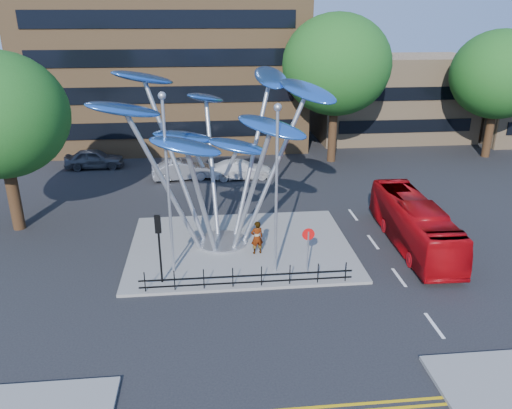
{
  "coord_description": "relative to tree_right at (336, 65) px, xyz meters",
  "views": [
    {
      "loc": [
        -2.66,
        -18.6,
        12.29
      ],
      "look_at": [
        -0.35,
        4.0,
        3.34
      ],
      "focal_mm": 35.0,
      "sensor_mm": 36.0,
      "label": 1
    }
  ],
  "objects": [
    {
      "name": "parked_car_left",
      "position": [
        -19.88,
        0.0,
        -7.24
      ],
      "size": [
        4.72,
        2.03,
        1.59
      ],
      "primitive_type": "imported",
      "rotation": [
        0.0,
        0.0,
        1.6
      ],
      "color": "#47494F",
      "rests_on": "ground"
    },
    {
      "name": "street_lamp_right",
      "position": [
        -7.5,
        -19.0,
        -2.94
      ],
      "size": [
        0.36,
        0.36,
        8.3
      ],
      "color": "#9EA0A5",
      "rests_on": "traffic_island"
    },
    {
      "name": "red_bus",
      "position": [
        0.5,
        -16.59,
        -6.73
      ],
      "size": [
        2.52,
        9.43,
        2.61
      ],
      "primitive_type": "imported",
      "rotation": [
        0.0,
        0.0,
        -0.04
      ],
      "color": "#A9070D",
      "rests_on": "ground"
    },
    {
      "name": "leaf_sculpture",
      "position": [
        -10.07,
        -15.32,
        -1.16
      ],
      "size": [
        12.72,
        9.54,
        9.51
      ],
      "color": "#9EA0A5",
      "rests_on": "traffic_island"
    },
    {
      "name": "street_lamp_left",
      "position": [
        -12.5,
        -18.5,
        -2.68
      ],
      "size": [
        0.36,
        0.36,
        8.8
      ],
      "color": "#9EA0A5",
      "rests_on": "traffic_island"
    },
    {
      "name": "pedestrian_railing_front",
      "position": [
        -9.0,
        -20.3,
        -7.48
      ],
      "size": [
        10.0,
        0.06,
        1.0
      ],
      "color": "black",
      "rests_on": "traffic_island"
    },
    {
      "name": "tree_far",
      "position": [
        14.0,
        0.0,
        -0.93
      ],
      "size": [
        8.0,
        8.0,
        10.81
      ],
      "color": "black",
      "rests_on": "ground"
    },
    {
      "name": "pedestrian",
      "position": [
        -8.2,
        -16.98,
        -6.97
      ],
      "size": [
        0.74,
        0.56,
        1.84
      ],
      "primitive_type": "imported",
      "rotation": [
        0.0,
        0.0,
        3.33
      ],
      "color": "gray",
      "rests_on": "traffic_island"
    },
    {
      "name": "traffic_light_island",
      "position": [
        -13.0,
        -19.5,
        -5.42
      ],
      "size": [
        0.28,
        0.18,
        3.42
      ],
      "color": "black",
      "rests_on": "traffic_island"
    },
    {
      "name": "parked_car_mid",
      "position": [
        -12.59,
        -3.69,
        -7.28
      ],
      "size": [
        4.75,
        2.24,
        1.51
      ],
      "primitive_type": "imported",
      "rotation": [
        0.0,
        0.0,
        1.72
      ],
      "color": "#95979C",
      "rests_on": "ground"
    },
    {
      "name": "no_entry_sign_island",
      "position": [
        -6.0,
        -19.48,
        -6.22
      ],
      "size": [
        0.6,
        0.1,
        2.45
      ],
      "color": "#9EA0A5",
      "rests_on": "traffic_island"
    },
    {
      "name": "parked_car_right",
      "position": [
        -8.09,
        -3.78,
        -7.32
      ],
      "size": [
        4.99,
        2.18,
        1.43
      ],
      "primitive_type": "imported",
      "rotation": [
        0.0,
        0.0,
        1.61
      ],
      "color": "silver",
      "rests_on": "ground"
    },
    {
      "name": "tree_right",
      "position": [
        0.0,
        0.0,
        0.0
      ],
      "size": [
        8.8,
        8.8,
        12.11
      ],
      "color": "black",
      "rests_on": "ground"
    },
    {
      "name": "ground",
      "position": [
        -8.0,
        -22.0,
        -8.04
      ],
      "size": [
        120.0,
        120.0,
        0.0
      ],
      "primitive_type": "plane",
      "color": "black",
      "rests_on": "ground"
    },
    {
      "name": "double_yellow_near",
      "position": [
        -8.0,
        -28.0,
        -8.03
      ],
      "size": [
        40.0,
        0.12,
        0.01
      ],
      "primitive_type": "cube",
      "color": "gold",
      "rests_on": "ground"
    },
    {
      "name": "traffic_island",
      "position": [
        -9.0,
        -16.0,
        -7.96
      ],
      "size": [
        12.0,
        9.0,
        0.15
      ],
      "primitive_type": "cube",
      "color": "slate",
      "rests_on": "ground"
    },
    {
      "name": "low_building_near",
      "position": [
        8.0,
        8.0,
        -4.04
      ],
      "size": [
        15.0,
        8.0,
        8.0
      ],
      "primitive_type": "cube",
      "color": "tan",
      "rests_on": "ground"
    }
  ]
}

